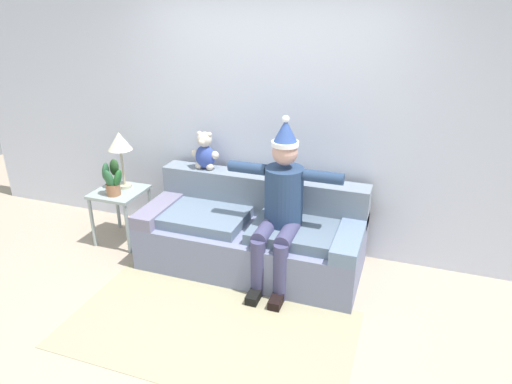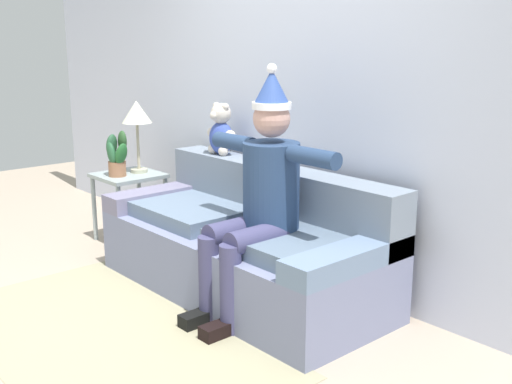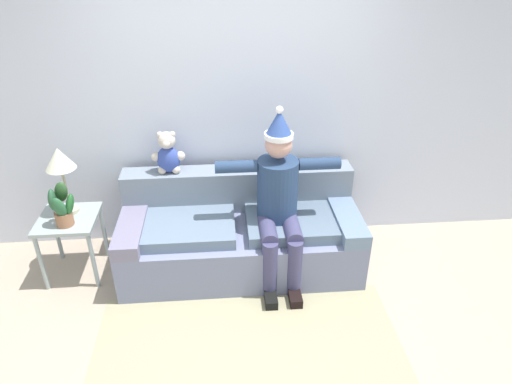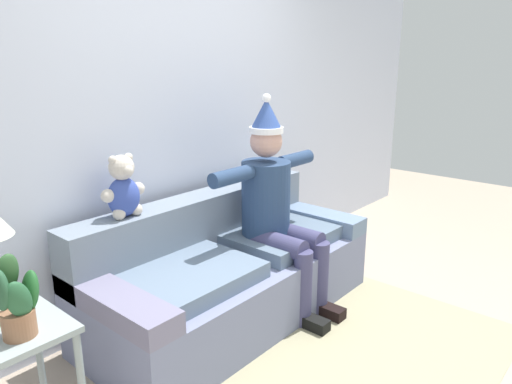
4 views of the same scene
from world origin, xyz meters
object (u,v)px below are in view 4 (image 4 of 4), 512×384
person_seated (276,205)px  side_table (9,347)px  potted_plant (16,301)px  couch (228,271)px  teddy_bear (123,189)px

person_seated → side_table: bearing=175.6°
person_seated → side_table: (-1.76, 0.14, -0.28)m
person_seated → potted_plant: size_ratio=4.03×
couch → teddy_bear: bearing=155.7°
teddy_bear → side_table: size_ratio=0.67×
person_seated → potted_plant: (-1.74, 0.03, -0.02)m
person_seated → side_table: person_seated is taller
teddy_bear → side_table: teddy_bear is taller
person_seated → potted_plant: 1.74m
teddy_bear → person_seated: bearing=-25.4°
potted_plant → couch: bearing=5.3°
person_seated → teddy_bear: person_seated is taller
person_seated → teddy_bear: 1.03m
side_table → couch: bearing=1.1°
couch → teddy_bear: size_ratio=5.38×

